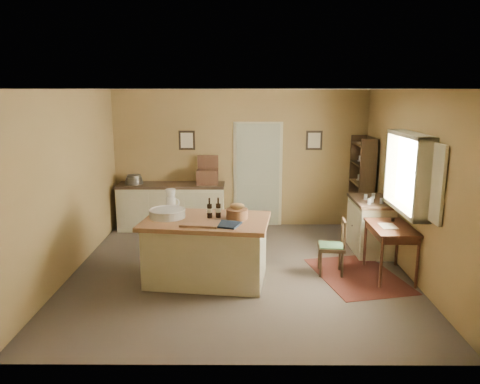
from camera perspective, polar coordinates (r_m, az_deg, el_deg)
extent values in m
plane|color=brown|center=(7.22, -0.06, -9.54)|extent=(5.00, 5.00, 0.00)
cube|color=olive|center=(9.29, 0.03, 4.06)|extent=(5.00, 0.10, 2.70)
cube|color=olive|center=(4.41, -0.27, -5.38)|extent=(5.00, 0.10, 2.70)
cube|color=olive|center=(7.29, -20.13, 0.98)|extent=(0.10, 5.00, 2.70)
cube|color=olive|center=(7.26, 20.09, 0.94)|extent=(0.10, 5.00, 2.70)
plane|color=silver|center=(6.70, -0.07, 12.43)|extent=(5.00, 5.00, 0.00)
cube|color=#A0A489|center=(9.32, 2.19, 2.23)|extent=(0.97, 0.06, 2.11)
cube|color=black|center=(9.29, -6.49, 6.28)|extent=(0.32, 0.02, 0.38)
cube|color=beige|center=(9.28, -6.50, 6.27)|extent=(0.24, 0.01, 0.30)
cube|color=black|center=(9.33, 9.03, 6.23)|extent=(0.32, 0.02, 0.38)
cube|color=beige|center=(9.32, 9.04, 6.23)|extent=(0.24, 0.01, 0.30)
cube|color=beige|center=(7.10, 19.48, -1.98)|extent=(0.25, 1.32, 0.06)
cube|color=beige|center=(6.93, 20.11, 6.55)|extent=(0.25, 1.32, 0.06)
cube|color=white|center=(7.04, 20.71, 2.22)|extent=(0.01, 1.20, 1.00)
cube|color=beige|center=(6.27, 22.96, 0.88)|extent=(0.04, 0.35, 1.00)
cube|color=beige|center=(7.79, 18.41, 3.30)|extent=(0.04, 0.35, 1.00)
cube|color=beige|center=(6.76, -4.08, -7.27)|extent=(1.74, 1.21, 0.85)
cube|color=#915D3A|center=(6.62, -4.14, -3.56)|extent=(1.88, 1.35, 0.06)
cylinder|color=white|center=(6.75, -8.85, -2.62)|extent=(0.51, 0.51, 0.11)
cube|color=#915D3A|center=(6.35, -4.83, -3.84)|extent=(0.55, 0.42, 0.03)
cube|color=black|center=(6.31, -1.94, -3.94)|extent=(0.49, 0.44, 0.02)
cylinder|color=brown|center=(6.60, -0.35, -2.68)|extent=(0.30, 0.30, 0.14)
cylinder|color=black|center=(6.63, -3.74, -1.95)|extent=(0.07, 0.07, 0.29)
cylinder|color=black|center=(6.65, -2.67, -1.91)|extent=(0.07, 0.07, 0.29)
cube|color=beige|center=(9.29, -8.34, -1.90)|extent=(2.04, 0.56, 0.85)
cube|color=#332319|center=(9.19, -8.43, 0.82)|extent=(2.08, 0.59, 0.05)
cube|color=#482A1B|center=(9.07, -3.99, 1.84)|extent=(0.41, 0.31, 0.28)
cylinder|color=#59544F|center=(9.30, -12.81, 1.51)|extent=(0.35, 0.35, 0.18)
cube|color=#4B1F16|center=(7.24, 14.14, -9.84)|extent=(1.42, 1.80, 0.01)
cube|color=#3D1F14|center=(7.12, 17.98, -4.10)|extent=(0.58, 0.94, 0.03)
cube|color=#3D1F14|center=(7.14, 17.95, -4.64)|extent=(0.52, 0.88, 0.10)
cube|color=silver|center=(7.10, 17.61, -3.97)|extent=(0.22, 0.30, 0.01)
cylinder|color=black|center=(7.38, 18.14, -3.21)|extent=(0.05, 0.05, 0.05)
cylinder|color=#3D1F14|center=(6.77, 16.83, -8.33)|extent=(0.04, 0.04, 0.72)
cylinder|color=#3D1F14|center=(6.93, 20.81, -8.15)|extent=(0.04, 0.04, 0.72)
cylinder|color=#3D1F14|center=(7.56, 15.01, -6.05)|extent=(0.04, 0.04, 0.72)
cylinder|color=#3D1F14|center=(7.70, 18.60, -5.95)|extent=(0.04, 0.04, 0.72)
cube|color=beige|center=(8.22, 15.55, -4.12)|extent=(0.56, 1.02, 0.85)
cube|color=#332319|center=(8.10, 15.73, -1.07)|extent=(0.59, 1.06, 0.05)
cylinder|color=silver|center=(7.94, 15.84, -0.83)|extent=(0.24, 0.24, 0.09)
cube|color=#2E2013|center=(8.77, 15.27, 0.26)|extent=(0.31, 0.04, 1.84)
cube|color=#2E2013|center=(9.52, 14.08, 1.25)|extent=(0.31, 0.04, 1.84)
cube|color=#2E2013|center=(9.18, 15.53, 0.77)|extent=(0.02, 0.83, 1.84)
cube|color=#2E2013|center=(9.35, 14.36, -4.47)|extent=(0.31, 0.79, 0.03)
cube|color=#2E2013|center=(9.24, 14.51, -1.74)|extent=(0.31, 0.79, 0.03)
cube|color=#2E2013|center=(9.14, 14.66, 1.06)|extent=(0.31, 0.79, 0.03)
cube|color=#2E2013|center=(9.08, 14.79, 3.33)|extent=(0.31, 0.79, 0.03)
cube|color=#2E2013|center=(9.03, 14.92, 5.64)|extent=(0.31, 0.79, 0.03)
cylinder|color=white|center=(9.13, 14.69, 1.43)|extent=(0.12, 0.12, 0.11)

